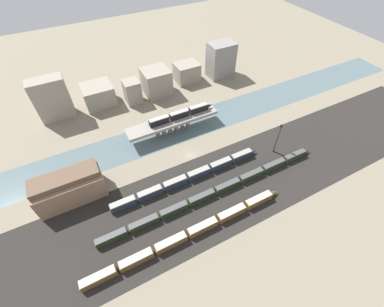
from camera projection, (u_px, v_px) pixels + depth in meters
The scene contains 16 objects.
ground_plane at pixel (190, 155), 126.08m from camera, with size 400.00×400.00×0.00m, color gray.
railbed_yard at pixel (215, 191), 111.56m from camera, with size 280.00×42.00×0.01m, color #282623.
river_water at pixel (173, 131), 138.21m from camera, with size 320.00×21.20×0.01m, color slate.
bridge at pixel (173, 122), 133.67m from camera, with size 49.27×9.13×7.77m.
train_on_bridge at pixel (181, 114), 132.79m from camera, with size 36.36×2.64×3.76m.
train_yard_near at pixel (191, 233), 96.52m from camera, with size 82.81×3.05×3.63m.
train_yard_mid at pixel (217, 190), 109.77m from camera, with size 105.53×2.63×3.49m.
train_yard_far at pixel (190, 177), 114.45m from camera, with size 73.09×2.90×3.90m.
warehouse_building at pixel (69, 187), 104.96m from camera, with size 26.91×12.63×13.89m.
signal_tower at pixel (277, 139), 121.74m from camera, with size 1.00×0.89×17.14m.
city_block_far_left at pixel (52, 99), 137.80m from camera, with size 17.91×8.85×23.83m, color gray.
city_block_left at pixel (99, 95), 150.63m from camera, with size 17.02×15.56×12.20m, color gray.
city_block_center at pixel (132, 92), 151.54m from camera, with size 8.95×9.52×13.79m, color gray.
city_block_right at pixel (156, 82), 157.33m from camera, with size 15.78×15.01×15.54m, color gray.
city_block_far_right at pixel (187, 72), 168.65m from camera, with size 15.06×12.40×11.83m, color gray.
city_block_tall at pixel (221, 60), 169.52m from camera, with size 16.73×11.91×22.16m, color gray.
Camera 1 is at (-38.51, -76.17, 92.81)m, focal length 24.00 mm.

